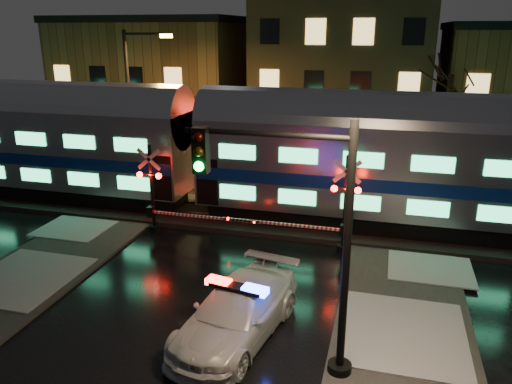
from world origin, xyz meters
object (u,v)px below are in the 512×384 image
Objects in this scene: crossing_signal_right at (335,214)px; streetlight at (134,98)px; traffic_light at (303,246)px; police_car at (237,312)px; crossing_signal_left at (159,198)px.

crossing_signal_right is 0.66× the size of streetlight.
crossing_signal_right is 0.85× the size of traffic_light.
traffic_light is (2.02, -1.00, 2.76)m from police_car.
streetlight is (-12.05, 14.22, 1.37)m from traffic_light.
crossing_signal_right is 7.76m from traffic_light.
crossing_signal_left reaches higher than police_car.
police_car is 0.66× the size of streetlight.
traffic_light is 18.69m from streetlight.
police_car is at bearing 168.44° from traffic_light.
streetlight is at bearing 124.08° from crossing_signal_left.
crossing_signal_right is at bearing 82.93° from police_car.
crossing_signal_left is (-5.50, 6.52, 0.83)m from police_car.
police_car is 17.10m from streetlight.
streetlight reaches higher than police_car.
crossing_signal_left is at bearing 140.45° from police_car.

